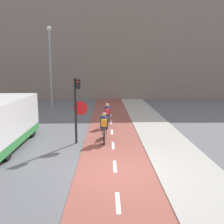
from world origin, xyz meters
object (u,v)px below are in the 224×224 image
at_px(street_lamp_far, 50,60).
at_px(van, 1,124).
at_px(traffic_light_pole, 77,104).
at_px(cyclist_near, 104,128).
at_px(cyclist_far, 107,116).

xyz_separation_m(street_lamp_far, van, (-0.13, -10.14, -3.14)).
relative_size(street_lamp_far, van, 1.31).
relative_size(traffic_light_pole, cyclist_near, 1.87).
distance_m(traffic_light_pole, cyclist_far, 3.82).
relative_size(street_lamp_far, cyclist_far, 4.29).
bearing_deg(van, street_lamp_far, 89.29).
bearing_deg(traffic_light_pole, cyclist_near, 9.07).
bearing_deg(street_lamp_far, cyclist_far, -53.19).
bearing_deg(traffic_light_pole, street_lamp_far, 108.90).
distance_m(cyclist_far, van, 6.19).
distance_m(traffic_light_pole, van, 3.56).
relative_size(cyclist_far, van, 0.31).
bearing_deg(cyclist_near, traffic_light_pole, -170.93).
xyz_separation_m(traffic_light_pole, cyclist_far, (1.43, 3.33, -1.23)).
bearing_deg(cyclist_far, traffic_light_pole, -113.20).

